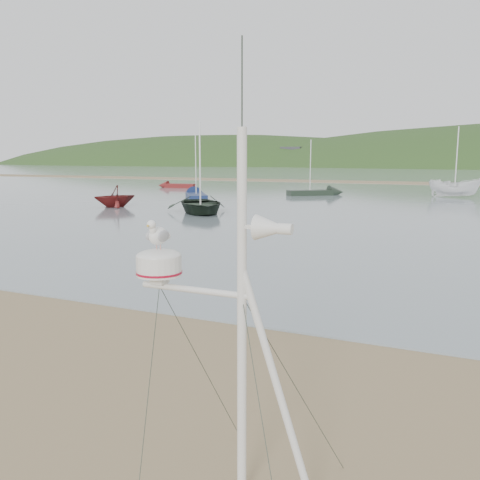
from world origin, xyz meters
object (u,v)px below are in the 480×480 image
at_px(mast_rig, 235,399).
at_px(sailboat_dark_mid, 323,192).
at_px(boat_red, 114,186).
at_px(dinghy_red_far, 173,186).
at_px(boat_dark, 200,171).
at_px(boat_white, 456,172).
at_px(sailboat_blue_near, 195,195).

xyz_separation_m(mast_rig, sailboat_dark_mid, (-10.66, 43.34, -0.83)).
distance_m(boat_red, dinghy_red_far, 24.16).
relative_size(dinghy_red_far, sailboat_dark_mid, 0.86).
xyz_separation_m(mast_rig, dinghy_red_far, (-30.24, 47.89, -0.85)).
bearing_deg(sailboat_dark_mid, boat_dark, -99.06).
xyz_separation_m(boat_white, sailboat_dark_mid, (-11.61, -2.16, -1.97)).
height_order(sailboat_blue_near, sailboat_dark_mid, sailboat_blue_near).
relative_size(boat_white, sailboat_blue_near, 0.72).
height_order(boat_white, dinghy_red_far, boat_white).
bearing_deg(boat_dark, boat_red, 134.38).
xyz_separation_m(dinghy_red_far, sailboat_dark_mid, (19.58, -4.54, 0.01)).
relative_size(dinghy_red_far, sailboat_blue_near, 0.78).
relative_size(mast_rig, sailboat_blue_near, 0.75).
bearing_deg(boat_red, dinghy_red_far, 143.98).
bearing_deg(sailboat_blue_near, boat_dark, -59.07).
bearing_deg(mast_rig, sailboat_dark_mid, 103.81).
relative_size(mast_rig, boat_red, 1.56).
distance_m(boat_dark, dinghy_red_far, 28.86).
bearing_deg(dinghy_red_far, boat_red, -68.32).
bearing_deg(boat_red, boat_dark, 24.29).
relative_size(boat_red, sailboat_blue_near, 0.48).
bearing_deg(mast_rig, sailboat_blue_near, 119.79).
distance_m(mast_rig, dinghy_red_far, 56.64).
height_order(boat_dark, boat_red, boat_dark).
bearing_deg(boat_red, sailboat_dark_mid, 91.48).
distance_m(boat_white, sailboat_blue_near, 23.56).
xyz_separation_m(boat_dark, boat_white, (14.63, 21.12, -0.50)).
distance_m(boat_red, boat_white, 29.97).
height_order(dinghy_red_far, sailboat_dark_mid, sailboat_dark_mid).
height_order(boat_dark, boat_white, boat_dark).
height_order(mast_rig, sailboat_blue_near, sailboat_blue_near).
bearing_deg(sailboat_dark_mid, dinghy_red_far, 166.94).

